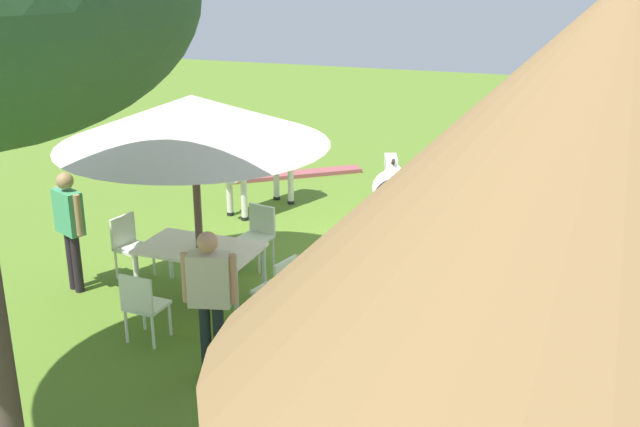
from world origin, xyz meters
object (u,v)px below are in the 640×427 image
(guest_behind_table, at_px, (69,221))
(standing_watcher, at_px, (543,169))
(thatched_hut, at_px, (596,295))
(shade_umbrella, at_px, (193,120))
(patio_chair_near_lawn, at_px, (258,232))
(patio_chair_west_end, at_px, (279,286))
(patio_chair_east_end, at_px, (142,303))
(zebra_nearest_camera, at_px, (396,206))
(patio_chair_near_hut, at_px, (129,242))
(patio_dining_table, at_px, (200,252))
(guest_beside_umbrella, at_px, (210,290))
(zebra_by_umbrella, at_px, (258,157))

(guest_behind_table, distance_m, standing_watcher, 7.38)
(thatched_hut, xyz_separation_m, shade_umbrella, (4.69, -3.70, 0.04))
(patio_chair_near_lawn, relative_size, patio_chair_west_end, 1.00)
(patio_chair_east_end, distance_m, zebra_nearest_camera, 3.98)
(thatched_hut, distance_m, patio_chair_east_end, 5.70)
(shade_umbrella, distance_m, patio_chair_near_hut, 2.34)
(patio_dining_table, bearing_deg, guest_beside_umbrella, 119.05)
(thatched_hut, xyz_separation_m, patio_chair_west_end, (3.43, -3.29, -1.89))
(guest_behind_table, xyz_separation_m, standing_watcher, (-5.98, -4.32, 0.03))
(patio_chair_west_end, relative_size, standing_watcher, 0.52)
(zebra_nearest_camera, bearing_deg, guest_behind_table, -169.20)
(patio_chair_east_end, height_order, guest_beside_umbrella, guest_beside_umbrella)
(patio_dining_table, xyz_separation_m, patio_chair_near_hut, (1.28, -0.35, -0.15))
(patio_chair_near_lawn, height_order, patio_chair_west_end, same)
(zebra_nearest_camera, distance_m, zebra_by_umbrella, 3.30)
(guest_beside_umbrella, distance_m, zebra_nearest_camera, 3.79)
(patio_chair_east_end, bearing_deg, patio_chair_west_end, 38.90)
(standing_watcher, bearing_deg, patio_dining_table, 85.87)
(zebra_by_umbrella, bearing_deg, zebra_nearest_camera, 173.03)
(patio_chair_near_hut, height_order, guest_beside_umbrella, guest_beside_umbrella)
(patio_chair_near_lawn, distance_m, patio_chair_west_end, 1.94)
(shade_umbrella, bearing_deg, standing_watcher, -136.29)
(thatched_hut, xyz_separation_m, zebra_nearest_camera, (2.44, -5.54, -1.47))
(guest_beside_umbrella, bearing_deg, shade_umbrella, -73.41)
(patio_chair_near_lawn, bearing_deg, patio_chair_west_end, 133.02)
(patio_dining_table, relative_size, guest_beside_umbrella, 0.97)
(patio_chair_near_lawn, height_order, patio_chair_near_hut, same)
(patio_chair_east_end, relative_size, standing_watcher, 0.52)
(shade_umbrella, height_order, zebra_by_umbrella, shade_umbrella)
(standing_watcher, relative_size, zebra_nearest_camera, 0.79)
(patio_dining_table, xyz_separation_m, guest_behind_table, (1.77, 0.29, 0.35))
(standing_watcher, height_order, zebra_by_umbrella, standing_watcher)
(patio_chair_near_hut, relative_size, guest_behind_table, 0.53)
(patio_chair_west_end, bearing_deg, shade_umbrella, 90.00)
(patio_chair_near_lawn, bearing_deg, standing_watcher, -130.99)
(patio_dining_table, relative_size, zebra_nearest_camera, 0.74)
(patio_chair_east_end, bearing_deg, guest_behind_table, 153.33)
(patio_chair_near_lawn, height_order, guest_behind_table, guest_behind_table)
(zebra_nearest_camera, bearing_deg, shade_umbrella, -157.83)
(patio_chair_near_lawn, bearing_deg, guest_beside_umbrella, 115.85)
(zebra_nearest_camera, bearing_deg, standing_watcher, 31.09)
(patio_chair_west_end, bearing_deg, patio_chair_east_end, 141.10)
(patio_chair_near_lawn, height_order, zebra_by_umbrella, zebra_by_umbrella)
(patio_chair_near_hut, bearing_deg, patio_chair_west_end, 88.70)
(guest_beside_umbrella, bearing_deg, patio_chair_east_end, -32.73)
(zebra_by_umbrella, bearing_deg, patio_chair_west_end, 139.18)
(shade_umbrella, xyz_separation_m, guest_beside_umbrella, (-0.96, 1.72, -1.43))
(guest_behind_table, bearing_deg, standing_watcher, -117.40)
(standing_watcher, bearing_deg, guest_beside_umbrella, 102.61)
(patio_chair_near_lawn, height_order, zebra_nearest_camera, zebra_nearest_camera)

